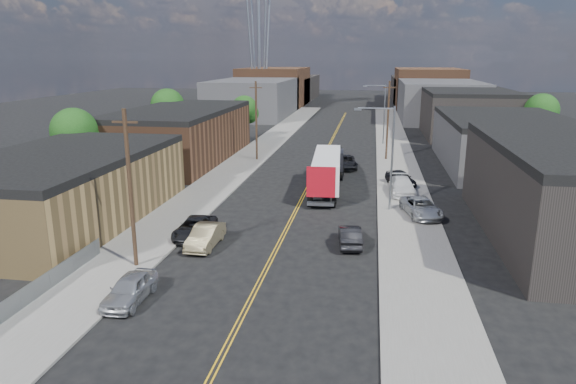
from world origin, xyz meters
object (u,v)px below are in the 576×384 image
(car_left_a, at_px, (130,289))
(car_ahead_truck, at_px, (346,162))
(car_right_lot_c, at_px, (401,178))
(semi_truck, at_px, (328,168))
(car_left_c, at_px, (195,228))
(car_left_b, at_px, (205,236))
(car_right_lot_b, at_px, (402,186))
(car_right_lot_a, at_px, (421,207))
(car_right_oncoming, at_px, (350,236))

(car_left_a, relative_size, car_ahead_truck, 0.81)
(car_right_lot_c, bearing_deg, semi_truck, 174.07)
(car_left_a, bearing_deg, car_left_c, 90.51)
(semi_truck, bearing_deg, car_left_a, -111.36)
(car_left_a, height_order, car_left_b, car_left_b)
(car_left_b, bearing_deg, car_right_lot_b, 49.77)
(semi_truck, height_order, car_right_lot_b, semi_truck)
(car_left_b, height_order, car_right_lot_a, car_right_lot_a)
(car_left_a, relative_size, car_right_lot_a, 0.82)
(car_left_c, relative_size, car_right_oncoming, 1.18)
(car_right_lot_b, bearing_deg, car_left_a, -126.45)
(car_right_lot_c, relative_size, car_ahead_truck, 0.81)
(car_left_a, xyz_separation_m, car_right_lot_c, (15.75, 28.50, 0.16))
(car_right_oncoming, distance_m, car_ahead_truck, 25.97)
(semi_truck, xyz_separation_m, car_left_a, (-8.48, -26.15, -1.42))
(car_left_b, distance_m, car_left_c, 2.25)
(car_right_lot_c, bearing_deg, car_left_a, -142.75)
(car_right_lot_b, xyz_separation_m, car_right_lot_c, (0.03, 3.49, -0.02))
(semi_truck, height_order, car_right_oncoming, semi_truck)
(car_left_a, relative_size, car_left_c, 0.87)
(car_right_oncoming, bearing_deg, car_left_a, 36.85)
(car_left_c, relative_size, car_right_lot_a, 0.94)
(car_left_b, distance_m, car_ahead_truck, 28.98)
(car_left_a, xyz_separation_m, car_right_lot_b, (15.72, 25.01, 0.18))
(car_left_c, xyz_separation_m, car_right_lot_b, (15.72, 14.51, 0.22))
(car_left_a, distance_m, car_right_lot_c, 32.56)
(semi_truck, relative_size, car_right_lot_c, 3.32)
(car_right_lot_a, distance_m, car_right_lot_c, 10.52)
(car_left_c, bearing_deg, car_left_b, -52.39)
(semi_truck, xyz_separation_m, car_right_lot_a, (8.45, -8.10, -1.28))
(car_right_lot_c, bearing_deg, car_ahead_truck, 103.27)
(car_right_lot_c, distance_m, car_ahead_truck, 10.03)
(car_right_oncoming, bearing_deg, car_left_c, -5.59)
(car_ahead_truck, bearing_deg, car_left_a, -112.66)
(semi_truck, distance_m, car_right_lot_c, 7.74)
(car_right_lot_c, bearing_deg, car_right_oncoming, -127.47)
(semi_truck, relative_size, car_right_oncoming, 3.44)
(car_left_c, relative_size, car_ahead_truck, 0.93)
(semi_truck, bearing_deg, car_left_c, -121.84)
(car_left_b, relative_size, car_right_lot_c, 1.05)
(car_right_oncoming, bearing_deg, car_right_lot_b, -112.68)
(car_right_lot_b, bearing_deg, car_right_oncoming, -110.96)
(car_right_lot_b, distance_m, car_ahead_truck, 12.97)
(car_right_oncoming, relative_size, car_right_lot_c, 0.97)
(semi_truck, xyz_separation_m, car_right_lot_b, (7.24, -1.14, -1.25))
(semi_truck, relative_size, car_left_a, 3.35)
(semi_truck, bearing_deg, car_right_lot_c, 14.50)
(car_left_a, height_order, car_right_oncoming, car_left_a)
(car_left_a, bearing_deg, semi_truck, 72.55)
(car_ahead_truck, bearing_deg, car_left_c, -118.24)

